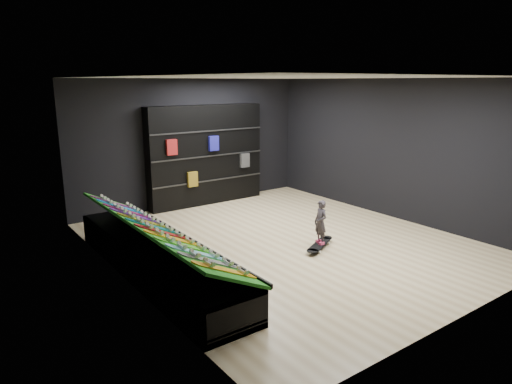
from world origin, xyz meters
TOP-DOWN VIEW (x-y plane):
  - floor at (0.00, 0.00)m, footprint 6.00×7.00m
  - ceiling at (0.00, 0.00)m, footprint 6.00×7.00m
  - wall_back at (0.00, 3.50)m, footprint 6.00×0.02m
  - wall_front at (0.00, -3.50)m, footprint 6.00×0.02m
  - wall_left at (-3.00, 0.00)m, footprint 0.02×7.00m
  - wall_right at (3.00, 0.00)m, footprint 0.02×7.00m
  - display_rack at (-2.55, 0.00)m, footprint 0.90×4.50m
  - turf_ramp at (-2.50, 0.00)m, footprint 0.92×4.50m
  - back_shelving at (0.27, 3.32)m, footprint 2.99×0.35m
  - floor_skateboard at (0.32, -0.63)m, footprint 0.97×0.64m
  - child at (0.32, -0.63)m, footprint 0.15×0.20m
  - display_board_0 at (-2.49, -1.90)m, footprint 0.93×0.22m
  - display_board_1 at (-2.49, -1.55)m, footprint 0.93×0.22m
  - display_board_2 at (-2.49, -1.21)m, footprint 0.93×0.22m
  - display_board_3 at (-2.49, -0.86)m, footprint 0.93×0.22m
  - display_board_4 at (-2.49, -0.52)m, footprint 0.93×0.22m
  - display_board_5 at (-2.49, -0.17)m, footprint 0.93×0.22m
  - display_board_6 at (-2.49, 0.17)m, footprint 0.93×0.22m
  - display_board_7 at (-2.49, 0.52)m, footprint 0.93×0.22m
  - display_board_8 at (-2.49, 0.86)m, footprint 0.93×0.22m
  - display_board_9 at (-2.49, 1.21)m, footprint 0.93×0.22m
  - display_board_10 at (-2.49, 1.55)m, footprint 0.93×0.22m
  - display_board_11 at (-2.49, 1.90)m, footprint 0.93×0.22m

SIDE VIEW (x-z plane):
  - floor at x=0.00m, z-range -0.01..0.01m
  - floor_skateboard at x=0.32m, z-range 0.00..0.09m
  - display_rack at x=-2.55m, z-range 0.00..0.50m
  - child at x=0.32m, z-range 0.09..0.57m
  - turf_ramp at x=-2.50m, z-range 0.48..0.94m
  - display_board_0 at x=-2.49m, z-range 0.49..0.99m
  - display_board_1 at x=-2.49m, z-range 0.49..0.99m
  - display_board_2 at x=-2.49m, z-range 0.49..0.99m
  - display_board_3 at x=-2.49m, z-range 0.49..0.99m
  - display_board_4 at x=-2.49m, z-range 0.49..0.99m
  - display_board_5 at x=-2.49m, z-range 0.49..0.99m
  - display_board_6 at x=-2.49m, z-range 0.49..0.99m
  - display_board_7 at x=-2.49m, z-range 0.49..0.99m
  - display_board_8 at x=-2.49m, z-range 0.49..0.99m
  - display_board_9 at x=-2.49m, z-range 0.49..0.99m
  - display_board_10 at x=-2.49m, z-range 0.49..0.99m
  - display_board_11 at x=-2.49m, z-range 0.49..0.99m
  - back_shelving at x=0.27m, z-range 0.00..2.39m
  - wall_back at x=0.00m, z-range 0.00..3.00m
  - wall_front at x=0.00m, z-range 0.00..3.00m
  - wall_left at x=-3.00m, z-range 0.00..3.00m
  - wall_right at x=3.00m, z-range 0.00..3.00m
  - ceiling at x=0.00m, z-range 3.00..3.00m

